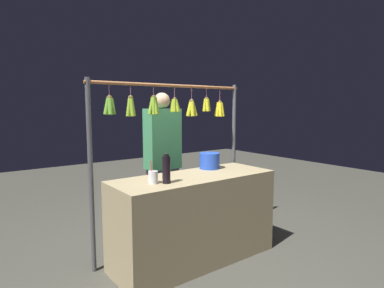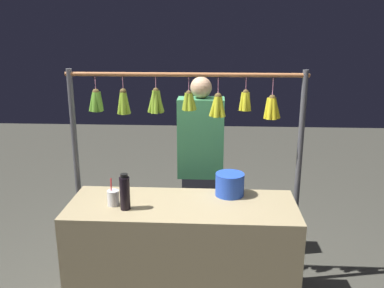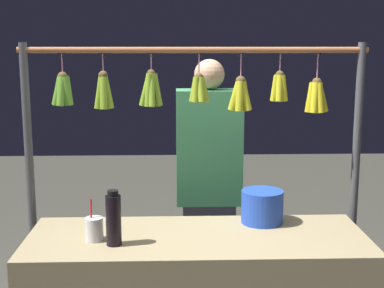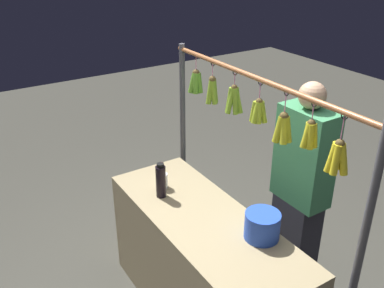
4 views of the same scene
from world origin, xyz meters
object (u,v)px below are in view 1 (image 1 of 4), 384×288
Objects in this scene: water_bottle at (166,169)px; drink_cup at (153,177)px; blue_bucket at (209,161)px; vendor_person at (163,166)px.

drink_cup is at bearing -31.50° from water_bottle.
water_bottle is 1.31× the size of drink_cup.
water_bottle is 0.13m from drink_cup.
vendor_person reaches higher than blue_bucket.
blue_bucket is 0.62m from vendor_person.
water_bottle reaches higher than blue_bucket.
vendor_person reaches higher than drink_cup.
vendor_person is at bearing -119.77° from water_bottle.
blue_bucket is 0.13× the size of vendor_person.
drink_cup is 0.99m from vendor_person.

